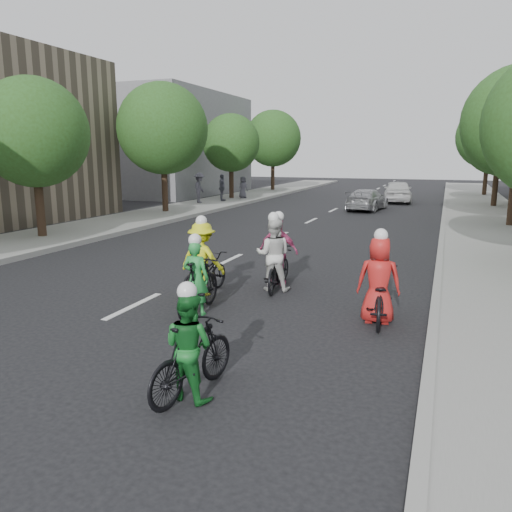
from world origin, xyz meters
The scene contains 23 objects.
ground centered at (0.00, 0.00, 0.00)m, with size 120.00×120.00×0.00m, color black.
sidewalk_left centered at (-8.00, 10.00, 0.07)m, with size 4.00×80.00×0.15m, color gray.
curb_left centered at (-6.05, 10.00, 0.09)m, with size 0.18×80.00×0.18m, color #999993.
sidewalk_right centered at (8.00, 10.00, 0.07)m, with size 4.00×80.00×0.15m, color gray.
curb_right centered at (6.05, 10.00, 0.09)m, with size 0.18×80.00×0.18m, color #999993.
bldg_sw centered at (-16.00, 28.00, 4.00)m, with size 10.00×14.00×8.00m, color slate.
tree_l_2 centered at (-8.20, 6.00, 3.96)m, with size 4.00×4.00×5.97m.
tree_l_3 centered at (-8.20, 15.00, 4.52)m, with size 4.80×4.80×6.93m.
tree_l_4 centered at (-8.20, 24.00, 3.96)m, with size 4.00×4.00×5.97m.
tree_l_5 centered at (-8.20, 33.00, 4.52)m, with size 4.80×4.80×6.93m.
tree_r_2 centered at (8.80, 24.60, 3.96)m, with size 4.00×4.00×5.97m.
tree_r_3 centered at (8.80, 33.60, 4.52)m, with size 4.80×4.80×6.93m.
cyclist_0 centered at (1.51, 0.09, 0.61)m, with size 0.57×1.87×1.66m.
cyclist_1 centered at (2.34, 2.83, 0.68)m, with size 0.99×1.48×1.84m.
cyclist_2 centered at (3.08, -3.14, 0.61)m, with size 0.81×1.80×1.60m.
cyclist_3 centered at (2.37, 2.37, 0.66)m, with size 0.99×1.97×1.87m.
cyclist_4 centered at (1.00, 1.35, 0.68)m, with size 1.15×1.86×1.85m.
cyclist_5 centered at (5.02, 0.85, 0.64)m, with size 0.91×2.02×1.84m.
follow_car_lead centered at (1.82, 20.71, 0.61)m, with size 1.71×4.22×1.22m, color #A4A4A8.
follow_car_trail centered at (3.02, 26.25, 0.75)m, with size 1.77×4.39×1.50m, color silver.
spectator_0 centered at (-8.61, 19.88, 1.10)m, with size 1.23×0.71×1.90m, color #514E5B.
spectator_1 centered at (-7.82, 21.58, 1.03)m, with size 1.03×0.43×1.76m, color #555563.
spectator_2 centered at (-7.32, 24.00, 0.91)m, with size 0.74×0.48×1.52m, color #4F4D5A.
Camera 1 is at (6.11, -8.65, 3.19)m, focal length 35.00 mm.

